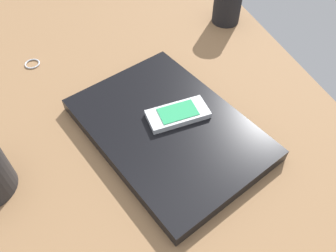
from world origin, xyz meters
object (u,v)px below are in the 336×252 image
object	(u,v)px
key_ring	(32,64)
cell_phone_on_laptop	(178,114)
laptop_closed	(168,129)
pen_cup	(228,1)

from	to	relation	value
key_ring	cell_phone_on_laptop	bearing A→B (deg)	-139.62
laptop_closed	cell_phone_on_laptop	xyz separation A→B (cm)	(1.17, -2.33, 1.85)
cell_phone_on_laptop	laptop_closed	bearing A→B (deg)	116.70
pen_cup	key_ring	xyz separation A→B (cm)	(-0.47, 47.80, -5.28)
laptop_closed	key_ring	world-z (taller)	laptop_closed
pen_cup	cell_phone_on_laptop	bearing A→B (deg)	139.36
cell_phone_on_laptop	key_ring	distance (cm)	36.53
laptop_closed	cell_phone_on_laptop	bearing A→B (deg)	-81.02
cell_phone_on_laptop	key_ring	bearing A→B (deg)	40.38
pen_cup	key_ring	size ratio (longest dim) A/B	3.27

